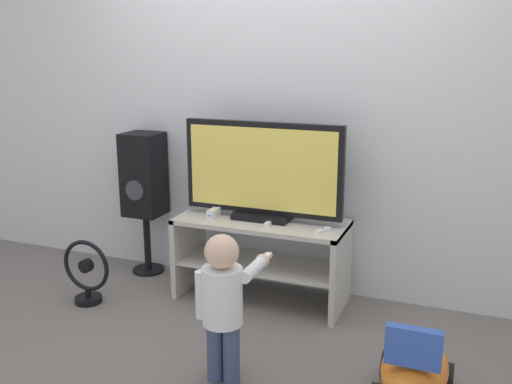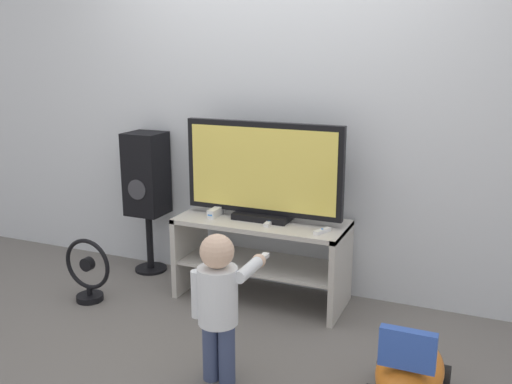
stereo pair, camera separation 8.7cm
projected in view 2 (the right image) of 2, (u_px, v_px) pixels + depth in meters
The scene contains 11 objects.
ground_plane at pixel (247, 312), 3.63m from camera, with size 16.00×16.00×0.00m, color slate.
wall_back at pixel (280, 100), 3.79m from camera, with size 10.00×0.06×2.60m.
tv_stand at pixel (262, 247), 3.75m from camera, with size 1.11×0.46×0.55m.
television at pixel (263, 172), 3.64m from camera, with size 1.06×0.20×0.63m.
game_console at pixel (216, 212), 3.77m from camera, with size 0.05×0.16×0.06m.
remote_primary at pixel (322, 231), 3.44m from camera, with size 0.08×0.13×0.03m.
remote_secondary at pixel (269, 223), 3.60m from camera, with size 0.04×0.13×0.03m.
child at pixel (219, 296), 2.79m from camera, with size 0.30×0.45×0.78m.
speaker_tower at pixel (147, 178), 4.15m from camera, with size 0.26×0.26×1.05m.
floor_fan at pixel (88, 273), 3.76m from camera, with size 0.35×0.18×0.43m.
ride_on_toy at pixel (410, 371), 2.66m from camera, with size 0.35×0.56×0.45m.
Camera 2 is at (1.35, -3.04, 1.64)m, focal length 40.00 mm.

